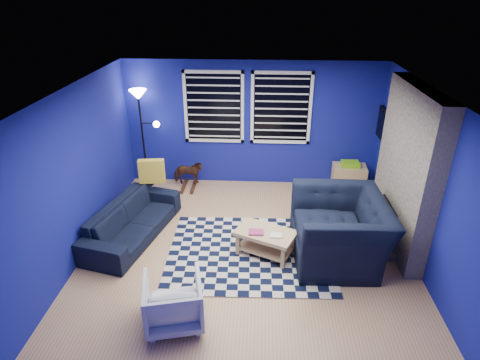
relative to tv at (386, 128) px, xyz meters
The scene contains 18 objects.
floor 3.46m from the tv, 140.73° to the right, with size 5.00×5.00×0.00m, color tan.
ceiling 3.35m from the tv, 140.73° to the right, with size 5.00×5.00×0.00m, color white.
wall_back 2.50m from the tv, 168.45° to the left, with size 5.00×5.00×0.00m, color navy.
wall_left 5.34m from the tv, 157.98° to the right, with size 5.00×5.00×0.00m, color navy.
wall_right 2.01m from the tv, 88.45° to the right, with size 5.00×5.00×0.00m, color navy.
fireplace 1.52m from the tv, 93.32° to the right, with size 0.65×2.00×2.50m.
window_left 3.24m from the tv, behind, with size 1.17×0.06×1.42m.
window_right 1.96m from the tv, 166.32° to the left, with size 1.17×0.06×1.42m.
tv is the anchor object (origin of this frame).
rug 3.42m from the tv, 140.30° to the right, with size 2.50×2.00×0.02m, color black.
sofa 4.75m from the tv, 159.29° to the right, with size 0.78×2.01×0.59m, color black.
armchair_big 2.46m from the tv, 118.12° to the right, with size 1.30×1.49×0.97m, color black.
armchair_bent 4.88m from the tv, 133.58° to the right, with size 0.68×0.70×0.64m, color gray.
rocking_horse 3.88m from the tv, behind, with size 0.60×0.27×0.51m, color #412115.
coffee_table 3.16m from the tv, 136.94° to the right, with size 1.00×0.82×0.44m.
cabinet 1.25m from the tv, 158.29° to the left, with size 0.67×0.47×0.63m.
floor_lamp 4.59m from the tv, behind, with size 0.54×0.33×1.98m.
throw_pillow 4.29m from the tv, 169.19° to the right, with size 0.45×0.13×0.42m, color gold.
Camera 1 is at (0.17, -5.08, 3.77)m, focal length 30.00 mm.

